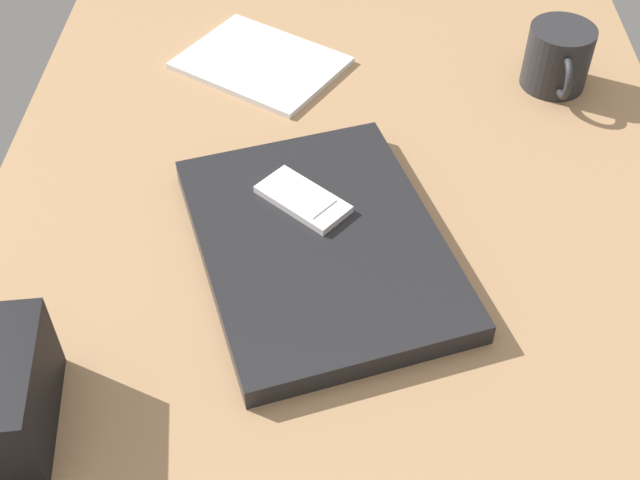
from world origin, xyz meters
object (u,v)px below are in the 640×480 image
at_px(laptop_closed, 320,245).
at_px(notepad, 261,63).
at_px(coffee_mug, 558,58).
at_px(cell_phone_on_laptop, 303,199).

bearing_deg(laptop_closed, notepad, 175.26).
relative_size(laptop_closed, notepad, 1.60).
bearing_deg(coffee_mug, cell_phone_on_laptop, -50.53).
bearing_deg(notepad, coffee_mug, 117.16).
bearing_deg(cell_phone_on_laptop, coffee_mug, 129.47).
distance_m(laptop_closed, notepad, 0.36).
distance_m(cell_phone_on_laptop, notepad, 0.30).
distance_m(laptop_closed, cell_phone_on_laptop, 0.06).
xyz_separation_m(laptop_closed, notepad, (-0.35, -0.09, -0.01)).
relative_size(coffee_mug, notepad, 0.56).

